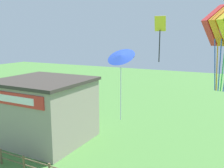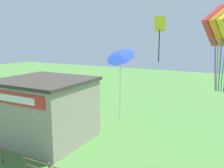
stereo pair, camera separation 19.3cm
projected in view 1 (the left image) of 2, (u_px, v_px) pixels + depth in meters
seaside_building at (45, 110)px, 20.27m from camera, size 6.93×6.42×5.08m
kite_blue_delta at (121, 57)px, 11.68m from camera, size 1.42×1.29×3.51m
kite_yellow_diamond at (160, 31)px, 11.76m from camera, size 0.55×0.33×2.15m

